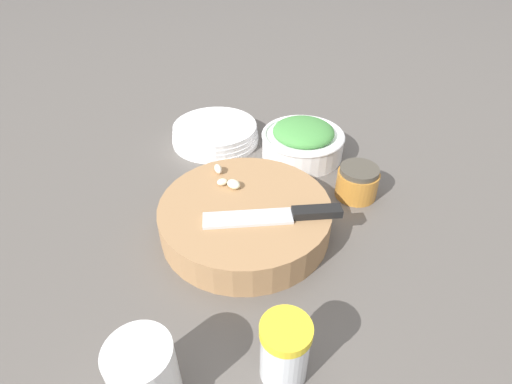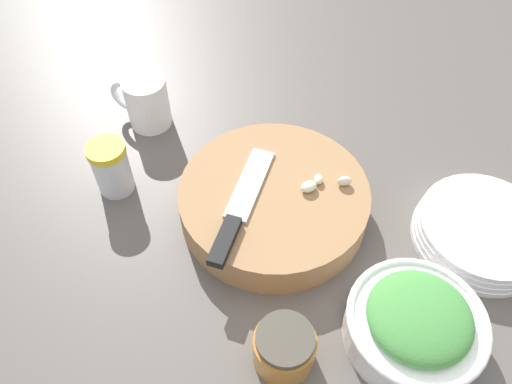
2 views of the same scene
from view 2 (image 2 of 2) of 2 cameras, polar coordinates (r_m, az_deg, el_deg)
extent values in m
plane|color=#56514C|center=(0.74, -0.42, -4.08)|extent=(5.00, 5.00, 0.00)
cylinder|color=#9E754C|center=(0.73, 2.02, -1.09)|extent=(0.28, 0.28, 0.05)
cube|color=black|center=(0.65, -3.63, -5.59)|extent=(0.04, 0.08, 0.01)
cube|color=silver|center=(0.72, -0.69, 0.95)|extent=(0.06, 0.14, 0.01)
ellipsoid|color=#ECECC8|center=(0.71, 6.06, 0.63)|extent=(0.03, 0.03, 0.01)
ellipsoid|color=#F0E4C2|center=(0.72, 7.15, 1.47)|extent=(0.02, 0.02, 0.01)
ellipsoid|color=silver|center=(0.72, 10.07, 1.24)|extent=(0.02, 0.02, 0.02)
cylinder|color=white|center=(0.66, 17.51, -14.67)|extent=(0.17, 0.17, 0.05)
torus|color=white|center=(0.64, 18.03, -13.75)|extent=(0.17, 0.17, 0.01)
ellipsoid|color=#478E42|center=(0.63, 18.22, -13.42)|extent=(0.13, 0.13, 0.04)
cylinder|color=silver|center=(0.79, -16.10, 2.39)|extent=(0.06, 0.06, 0.08)
cylinder|color=yellow|center=(0.76, -16.83, 4.62)|extent=(0.06, 0.06, 0.01)
cylinder|color=white|center=(0.88, -12.30, 9.99)|extent=(0.07, 0.07, 0.09)
torus|color=white|center=(0.90, -14.54, 10.60)|extent=(0.06, 0.02, 0.06)
cylinder|color=white|center=(0.79, 24.07, -4.71)|extent=(0.19, 0.19, 0.01)
cylinder|color=white|center=(0.78, 24.30, -4.29)|extent=(0.19, 0.19, 0.01)
cylinder|color=white|center=(0.78, 24.54, -3.87)|extent=(0.19, 0.19, 0.01)
cylinder|color=white|center=(0.77, 24.78, -3.43)|extent=(0.18, 0.18, 0.01)
cylinder|color=#BC7A2D|center=(0.62, 3.23, -17.48)|extent=(0.08, 0.08, 0.05)
cylinder|color=#474238|center=(0.60, 3.36, -16.42)|extent=(0.07, 0.07, 0.01)
camera|label=1|loc=(0.77, -40.02, 30.46)|focal=28.00mm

